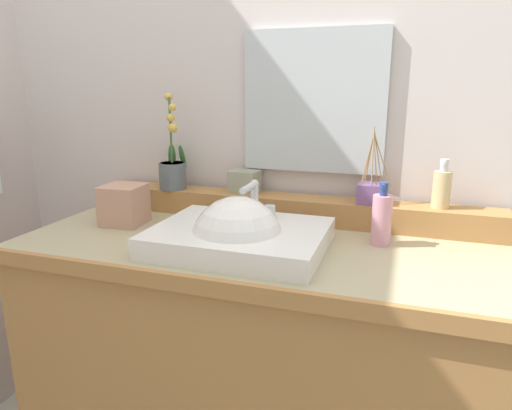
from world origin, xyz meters
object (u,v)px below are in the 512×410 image
object	(u,v)px
reed_diffuser	(370,192)
lotion_bottle	(382,219)
tissue_box	(124,205)
soap_dispenser	(442,188)
sink_basin	(238,241)
potted_plant	(173,168)
trinket_box	(244,181)

from	to	relation	value
reed_diffuser	lotion_bottle	world-z (taller)	reed_diffuser
reed_diffuser	tissue_box	size ratio (longest dim) A/B	1.86
soap_dispenser	lotion_bottle	xyz separation A→B (m)	(-0.16, -0.17, -0.07)
lotion_bottle	tissue_box	xyz separation A→B (m)	(-0.83, -0.06, -0.01)
sink_basin	potted_plant	distance (m)	0.51
reed_diffuser	sink_basin	bearing A→B (deg)	-135.67
sink_basin	reed_diffuser	bearing A→B (deg)	44.33
soap_dispenser	tissue_box	bearing A→B (deg)	-167.34
potted_plant	tissue_box	xyz separation A→B (m)	(-0.08, -0.21, -0.09)
soap_dispenser	lotion_bottle	bearing A→B (deg)	-134.78
reed_diffuser	tissue_box	distance (m)	0.81
potted_plant	trinket_box	xyz separation A→B (m)	(0.27, 0.03, -0.04)
reed_diffuser	trinket_box	world-z (taller)	reed_diffuser
potted_plant	reed_diffuser	world-z (taller)	potted_plant
reed_diffuser	tissue_box	world-z (taller)	reed_diffuser
potted_plant	lotion_bottle	bearing A→B (deg)	-11.07
sink_basin	potted_plant	xyz separation A→B (m)	(-0.38, 0.32, 0.13)
soap_dispenser	trinket_box	size ratio (longest dim) A/B	1.53
potted_plant	soap_dispenser	world-z (taller)	potted_plant
potted_plant	soap_dispenser	size ratio (longest dim) A/B	2.27
sink_basin	lotion_bottle	world-z (taller)	lotion_bottle
sink_basin	tissue_box	distance (m)	0.47
potted_plant	tissue_box	world-z (taller)	potted_plant
potted_plant	reed_diffuser	size ratio (longest dim) A/B	1.40
potted_plant	lotion_bottle	distance (m)	0.77
soap_dispenser	trinket_box	distance (m)	0.65
lotion_bottle	tissue_box	size ratio (longest dim) A/B	1.40
sink_basin	soap_dispenser	size ratio (longest dim) A/B	3.17
potted_plant	trinket_box	size ratio (longest dim) A/B	3.46
reed_diffuser	lotion_bottle	size ratio (longest dim) A/B	1.33
trinket_box	tissue_box	world-z (taller)	trinket_box
soap_dispenser	lotion_bottle	world-z (taller)	soap_dispenser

